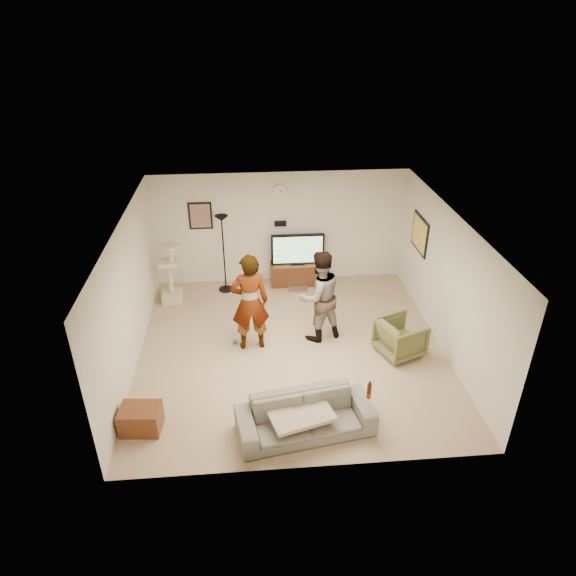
{
  "coord_description": "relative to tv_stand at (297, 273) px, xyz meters",
  "views": [
    {
      "loc": [
        -0.72,
        -7.58,
        5.51
      ],
      "look_at": [
        -0.05,
        0.2,
        1.16
      ],
      "focal_mm": 31.74,
      "sensor_mm": 36.0,
      "label": 1
    }
  ],
  "objects": [
    {
      "name": "throw_blanket",
      "position": [
        -0.45,
        -4.58,
        0.14
      ],
      "size": [
        1.06,
        0.92,
        0.06
      ],
      "primitive_type": "cube",
      "rotation": [
        0.0,
        0.0,
        0.28
      ],
      "color": "#BAAE8A",
      "rests_on": "sofa"
    },
    {
      "name": "wall_front",
      "position": [
        -0.36,
        -5.25,
        1.0
      ],
      "size": [
        5.5,
        0.04,
        2.5
      ],
      "primitive_type": "cube",
      "color": "silver",
      "rests_on": "floor"
    },
    {
      "name": "side_table",
      "position": [
        -2.76,
        -4.33,
        -0.05
      ],
      "size": [
        0.62,
        0.49,
        0.39
      ],
      "primitive_type": "cube",
      "rotation": [
        0.0,
        0.0,
        -0.08
      ],
      "color": "#552B16",
      "rests_on": "floor"
    },
    {
      "name": "person_left",
      "position": [
        -1.09,
        -2.36,
        0.68
      ],
      "size": [
        0.72,
        0.51,
        1.86
      ],
      "primitive_type": "imported",
      "rotation": [
        0.0,
        0.0,
        3.24
      ],
      "color": "gray",
      "rests_on": "floor"
    },
    {
      "name": "console_box",
      "position": [
        -0.03,
        -0.4,
        -0.21
      ],
      "size": [
        0.4,
        0.3,
        0.07
      ],
      "primitive_type": "cube",
      "color": "silver",
      "rests_on": "floor"
    },
    {
      "name": "tv_stand",
      "position": [
        0.0,
        0.0,
        0.0
      ],
      "size": [
        1.19,
        0.45,
        0.5
      ],
      "primitive_type": "cube",
      "color": "#3F200F",
      "rests_on": "floor"
    },
    {
      "name": "beer_bottle",
      "position": [
        0.55,
        -4.58,
        0.45
      ],
      "size": [
        0.06,
        0.06,
        0.25
      ],
      "primitive_type": "cylinder",
      "color": "#3B1605",
      "rests_on": "sofa"
    },
    {
      "name": "floor_lamp",
      "position": [
        -1.6,
        -0.17,
        0.62
      ],
      "size": [
        0.32,
        0.32,
        1.73
      ],
      "primitive_type": "cylinder",
      "color": "black",
      "rests_on": "floor"
    },
    {
      "name": "picture_right",
      "position": [
        2.37,
        -0.9,
        1.25
      ],
      "size": [
        0.03,
        0.78,
        0.62
      ],
      "primitive_type": "cube",
      "color": "gold",
      "rests_on": "wall_right"
    },
    {
      "name": "tv",
      "position": [
        0.0,
        0.0,
        0.59
      ],
      "size": [
        1.17,
        0.08,
        0.69
      ],
      "primitive_type": "cube",
      "color": "black",
      "rests_on": "tv_stand"
    },
    {
      "name": "tv_screen",
      "position": [
        0.0,
        -0.04,
        0.59
      ],
      "size": [
        1.07,
        0.01,
        0.61
      ],
      "primitive_type": "cube",
      "color": "#8BF735",
      "rests_on": "tv"
    },
    {
      "name": "floor",
      "position": [
        -0.36,
        -2.5,
        -0.26
      ],
      "size": [
        5.5,
        5.5,
        0.02
      ],
      "primitive_type": "cube",
      "color": "tan",
      "rests_on": "ground"
    },
    {
      "name": "toy_ball",
      "position": [
        -1.4,
        -2.27,
        -0.2
      ],
      "size": [
        0.09,
        0.09,
        0.09
      ],
      "primitive_type": "sphere",
      "color": "#077383",
      "rests_on": "floor"
    },
    {
      "name": "cat_tree",
      "position": [
        -2.73,
        -0.55,
        0.41
      ],
      "size": [
        0.46,
        0.46,
        1.32
      ],
      "primitive_type": "cube",
      "rotation": [
        0.0,
        0.0,
        0.08
      ],
      "color": "#C3B690",
      "rests_on": "floor"
    },
    {
      "name": "wall_right",
      "position": [
        2.39,
        -2.5,
        1.0
      ],
      "size": [
        0.04,
        5.5,
        2.5
      ],
      "primitive_type": "cube",
      "color": "silver",
      "rests_on": "floor"
    },
    {
      "name": "wall_speaker",
      "position": [
        -0.36,
        0.19,
        1.13
      ],
      "size": [
        0.25,
        0.1,
        0.1
      ],
      "primitive_type": "cube",
      "color": "black",
      "rests_on": "wall_back"
    },
    {
      "name": "ceiling",
      "position": [
        -0.36,
        -2.5,
        2.26
      ],
      "size": [
        5.5,
        5.5,
        0.02
      ],
      "primitive_type": "cube",
      "color": "white",
      "rests_on": "wall_back"
    },
    {
      "name": "sofa",
      "position": [
        -0.36,
        -4.58,
        0.04
      ],
      "size": [
        2.08,
        1.09,
        0.58
      ],
      "primitive_type": "imported",
      "rotation": [
        0.0,
        0.0,
        0.17
      ],
      "color": "#6B6559",
      "rests_on": "floor"
    },
    {
      "name": "armchair",
      "position": [
        1.56,
        -2.8,
        0.09
      ],
      "size": [
        0.95,
        0.94,
        0.67
      ],
      "primitive_type": "imported",
      "rotation": [
        0.0,
        0.0,
        1.94
      ],
      "color": "brown",
      "rests_on": "floor"
    },
    {
      "name": "person_right",
      "position": [
        0.17,
        -2.16,
        0.64
      ],
      "size": [
        1.04,
        0.93,
        1.77
      ],
      "primitive_type": "imported",
      "rotation": [
        0.0,
        0.0,
        3.5
      ],
      "color": "#31378F",
      "rests_on": "floor"
    },
    {
      "name": "picture_back",
      "position": [
        -2.06,
        0.23,
        1.35
      ],
      "size": [
        0.42,
        0.03,
        0.52
      ],
      "primitive_type": "cube",
      "color": "#7C6050",
      "rests_on": "wall_back"
    },
    {
      "name": "wall_left",
      "position": [
        -3.11,
        -2.5,
        1.0
      ],
      "size": [
        0.04,
        5.5,
        2.5
      ],
      "primitive_type": "cube",
      "color": "silver",
      "rests_on": "floor"
    },
    {
      "name": "wall_back",
      "position": [
        -0.36,
        0.25,
        1.0
      ],
      "size": [
        5.5,
        0.04,
        2.5
      ],
      "primitive_type": "cube",
      "color": "silver",
      "rests_on": "floor"
    },
    {
      "name": "wall_clock",
      "position": [
        -0.36,
        0.22,
        1.85
      ],
      "size": [
        0.26,
        0.04,
        0.26
      ],
      "primitive_type": "cylinder",
      "rotation": [
        1.57,
        0.0,
        0.0
      ],
      "color": "white",
      "rests_on": "wall_back"
    }
  ]
}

